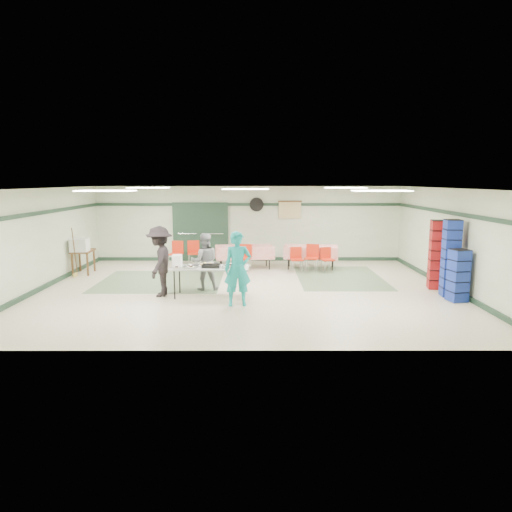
{
  "coord_description": "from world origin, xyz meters",
  "views": [
    {
      "loc": [
        0.25,
        -12.0,
        2.9
      ],
      "look_at": [
        0.27,
        -0.3,
        0.96
      ],
      "focal_mm": 32.0,
      "sensor_mm": 36.0,
      "label": 1
    }
  ],
  "objects_px": {
    "chair_a": "(312,255)",
    "chair_c": "(327,257)",
    "chair_b": "(296,257)",
    "chair_d": "(245,255)",
    "volunteer_dark": "(160,261)",
    "printer_table": "(83,254)",
    "serving_table": "(210,268)",
    "chair_loose_a": "(193,251)",
    "crate_stack_red": "(437,255)",
    "crate_stack_blue_a": "(451,258)",
    "office_printer": "(80,245)",
    "dining_table_a": "(311,252)",
    "volunteer_grey": "(205,262)",
    "dining_table_b": "(245,252)",
    "crate_stack_blue_b": "(458,276)",
    "volunteer_teal": "(238,269)",
    "chair_loose_b": "(177,251)",
    "broom": "(75,252)"
  },
  "relations": [
    {
      "from": "crate_stack_red",
      "to": "volunteer_dark",
      "type": "bearing_deg",
      "value": -174.12
    },
    {
      "from": "volunteer_grey",
      "to": "crate_stack_blue_a",
      "type": "bearing_deg",
      "value": 165.31
    },
    {
      "from": "serving_table",
      "to": "crate_stack_blue_b",
      "type": "relative_size",
      "value": 1.55
    },
    {
      "from": "serving_table",
      "to": "volunteer_grey",
      "type": "distance_m",
      "value": 0.76
    },
    {
      "from": "dining_table_a",
      "to": "chair_loose_a",
      "type": "bearing_deg",
      "value": -179.74
    },
    {
      "from": "chair_c",
      "to": "chair_d",
      "type": "xyz_separation_m",
      "value": [
        -2.61,
        0.01,
        0.06
      ]
    },
    {
      "from": "serving_table",
      "to": "dining_table_b",
      "type": "xyz_separation_m",
      "value": [
        0.78,
        3.71,
        -0.15
      ]
    },
    {
      "from": "serving_table",
      "to": "chair_loose_a",
      "type": "distance_m",
      "value": 4.31
    },
    {
      "from": "volunteer_teal",
      "to": "chair_loose_a",
      "type": "relative_size",
      "value": 2.01
    },
    {
      "from": "volunteer_teal",
      "to": "volunteer_grey",
      "type": "bearing_deg",
      "value": 114.36
    },
    {
      "from": "chair_c",
      "to": "chair_loose_a",
      "type": "height_order",
      "value": "chair_loose_a"
    },
    {
      "from": "volunteer_dark",
      "to": "broom",
      "type": "xyz_separation_m",
      "value": [
        -3.07,
        2.34,
        -0.12
      ]
    },
    {
      "from": "serving_table",
      "to": "crate_stack_red",
      "type": "relative_size",
      "value": 1.06
    },
    {
      "from": "volunteer_teal",
      "to": "chair_b",
      "type": "distance_m",
      "value": 4.34
    },
    {
      "from": "printer_table",
      "to": "office_printer",
      "type": "bearing_deg",
      "value": -93.65
    },
    {
      "from": "chair_loose_b",
      "to": "office_printer",
      "type": "relative_size",
      "value": 1.76
    },
    {
      "from": "chair_b",
      "to": "crate_stack_blue_b",
      "type": "xyz_separation_m",
      "value": [
        3.58,
        -3.62,
        0.15
      ]
    },
    {
      "from": "chair_a",
      "to": "chair_b",
      "type": "relative_size",
      "value": 1.11
    },
    {
      "from": "chair_b",
      "to": "crate_stack_red",
      "type": "height_order",
      "value": "crate_stack_red"
    },
    {
      "from": "crate_stack_red",
      "to": "office_printer",
      "type": "height_order",
      "value": "crate_stack_red"
    },
    {
      "from": "dining_table_b",
      "to": "dining_table_a",
      "type": "bearing_deg",
      "value": -7.73
    },
    {
      "from": "serving_table",
      "to": "dining_table_a",
      "type": "relative_size",
      "value": 1.08
    },
    {
      "from": "chair_d",
      "to": "office_printer",
      "type": "distance_m",
      "value": 5.12
    },
    {
      "from": "chair_b",
      "to": "chair_d",
      "type": "bearing_deg",
      "value": 173.29
    },
    {
      "from": "chair_b",
      "to": "chair_d",
      "type": "relative_size",
      "value": 0.9
    },
    {
      "from": "printer_table",
      "to": "office_printer",
      "type": "relative_size",
      "value": 1.82
    },
    {
      "from": "printer_table",
      "to": "broom",
      "type": "bearing_deg",
      "value": -103.62
    },
    {
      "from": "chair_d",
      "to": "crate_stack_blue_a",
      "type": "distance_m",
      "value": 6.11
    },
    {
      "from": "chair_d",
      "to": "crate_stack_blue_b",
      "type": "distance_m",
      "value": 6.36
    },
    {
      "from": "dining_table_a",
      "to": "chair_loose_b",
      "type": "bearing_deg",
      "value": -176.38
    },
    {
      "from": "chair_a",
      "to": "chair_d",
      "type": "height_order",
      "value": "chair_a"
    },
    {
      "from": "serving_table",
      "to": "printer_table",
      "type": "height_order",
      "value": "serving_table"
    },
    {
      "from": "chair_c",
      "to": "office_printer",
      "type": "height_order",
      "value": "office_printer"
    },
    {
      "from": "chair_a",
      "to": "chair_c",
      "type": "xyz_separation_m",
      "value": [
        0.47,
        -0.01,
        -0.06
      ]
    },
    {
      "from": "dining_table_a",
      "to": "crate_stack_blue_a",
      "type": "bearing_deg",
      "value": -43.33
    },
    {
      "from": "chair_c",
      "to": "crate_stack_blue_a",
      "type": "relative_size",
      "value": 0.41
    },
    {
      "from": "chair_d",
      "to": "crate_stack_blue_a",
      "type": "relative_size",
      "value": 0.45
    },
    {
      "from": "volunteer_dark",
      "to": "printer_table",
      "type": "xyz_separation_m",
      "value": [
        -2.99,
        2.8,
        -0.25
      ]
    },
    {
      "from": "crate_stack_blue_a",
      "to": "serving_table",
      "type": "bearing_deg",
      "value": 179.97
    },
    {
      "from": "chair_loose_a",
      "to": "crate_stack_red",
      "type": "height_order",
      "value": "crate_stack_red"
    },
    {
      "from": "volunteer_teal",
      "to": "broom",
      "type": "distance_m",
      "value": 6.03
    },
    {
      "from": "crate_stack_blue_a",
      "to": "crate_stack_red",
      "type": "relative_size",
      "value": 1.05
    },
    {
      "from": "volunteer_dark",
      "to": "crate_stack_red",
      "type": "relative_size",
      "value": 0.95
    },
    {
      "from": "crate_stack_blue_a",
      "to": "broom",
      "type": "relative_size",
      "value": 1.31
    },
    {
      "from": "dining_table_b",
      "to": "crate_stack_blue_b",
      "type": "height_order",
      "value": "crate_stack_blue_b"
    },
    {
      "from": "chair_d",
      "to": "dining_table_b",
      "type": "bearing_deg",
      "value": 102.11
    },
    {
      "from": "office_printer",
      "to": "dining_table_a",
      "type": "bearing_deg",
      "value": 5.4
    },
    {
      "from": "serving_table",
      "to": "volunteer_teal",
      "type": "distance_m",
      "value": 1.12
    },
    {
      "from": "crate_stack_blue_a",
      "to": "volunteer_dark",
      "type": "bearing_deg",
      "value": 179.39
    },
    {
      "from": "chair_d",
      "to": "chair_loose_b",
      "type": "height_order",
      "value": "chair_d"
    }
  ]
}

